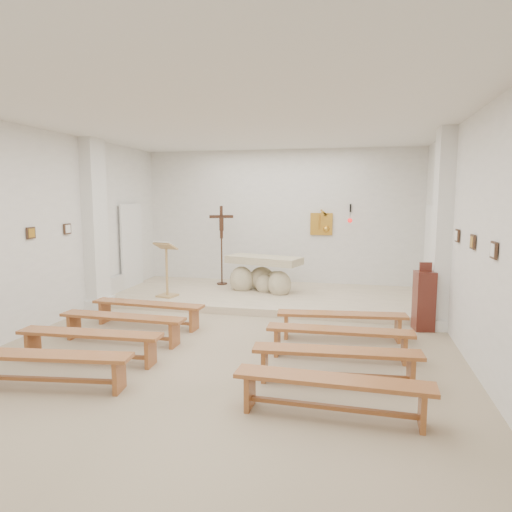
% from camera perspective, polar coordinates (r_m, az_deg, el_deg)
% --- Properties ---
extents(ground, '(7.00, 10.00, 0.00)m').
position_cam_1_polar(ground, '(7.16, -3.85, -11.60)').
color(ground, tan).
rests_on(ground, ground).
extents(wall_left, '(0.02, 10.00, 3.50)m').
position_cam_1_polar(wall_left, '(8.47, -27.28, 2.68)').
color(wall_left, white).
rests_on(wall_left, ground).
extents(wall_right, '(0.02, 10.00, 3.50)m').
position_cam_1_polar(wall_right, '(6.70, 26.02, 1.70)').
color(wall_right, white).
rests_on(wall_right, ground).
extents(wall_back, '(7.00, 0.02, 3.50)m').
position_cam_1_polar(wall_back, '(11.65, 3.03, 4.58)').
color(wall_back, white).
rests_on(wall_back, ground).
extents(ceiling, '(7.00, 10.00, 0.02)m').
position_cam_1_polar(ceiling, '(6.86, -4.12, 17.14)').
color(ceiling, silver).
rests_on(ceiling, wall_back).
extents(sanctuary_platform, '(6.98, 3.00, 0.15)m').
position_cam_1_polar(sanctuary_platform, '(10.42, 1.60, -5.06)').
color(sanctuary_platform, beige).
rests_on(sanctuary_platform, ground).
extents(pilaster_left, '(0.26, 0.55, 3.50)m').
position_cam_1_polar(pilaster_left, '(10.02, -19.43, 3.70)').
color(pilaster_left, white).
rests_on(pilaster_left, ground).
extents(pilaster_right, '(0.26, 0.55, 3.50)m').
position_cam_1_polar(pilaster_right, '(8.63, 22.19, 3.03)').
color(pilaster_right, white).
rests_on(pilaster_right, ground).
extents(gold_wall_relief, '(0.55, 0.04, 0.55)m').
position_cam_1_polar(gold_wall_relief, '(11.50, 8.18, 3.98)').
color(gold_wall_relief, gold).
rests_on(gold_wall_relief, wall_back).
extents(sanctuary_lamp, '(0.11, 0.36, 0.44)m').
position_cam_1_polar(sanctuary_lamp, '(11.21, 11.67, 4.63)').
color(sanctuary_lamp, black).
rests_on(sanctuary_lamp, wall_back).
extents(station_frame_left_mid, '(0.03, 0.20, 0.20)m').
position_cam_1_polar(station_frame_left_mid, '(8.61, -26.32, 2.60)').
color(station_frame_left_mid, '#3E291B').
rests_on(station_frame_left_mid, wall_left).
extents(station_frame_left_rear, '(0.03, 0.20, 0.20)m').
position_cam_1_polar(station_frame_left_rear, '(9.41, -22.51, 3.15)').
color(station_frame_left_rear, '#3E291B').
rests_on(station_frame_left_rear, wall_left).
extents(station_frame_right_front, '(0.03, 0.20, 0.20)m').
position_cam_1_polar(station_frame_right_front, '(5.92, 27.59, 0.65)').
color(station_frame_right_front, '#3E291B').
rests_on(station_frame_right_front, wall_right).
extents(station_frame_right_mid, '(0.03, 0.20, 0.20)m').
position_cam_1_polar(station_frame_right_mid, '(6.89, 25.46, 1.62)').
color(station_frame_right_mid, '#3E291B').
rests_on(station_frame_right_mid, wall_right).
extents(station_frame_right_rear, '(0.03, 0.20, 0.20)m').
position_cam_1_polar(station_frame_right_rear, '(7.86, 23.86, 2.34)').
color(station_frame_right_rear, '#3E291B').
rests_on(station_frame_right_rear, wall_right).
extents(radiator_left, '(0.10, 0.85, 0.52)m').
position_cam_1_polar(radiator_left, '(10.83, -17.41, -3.87)').
color(radiator_left, silver).
rests_on(radiator_left, ground).
extents(radiator_right, '(0.10, 0.85, 0.52)m').
position_cam_1_polar(radiator_right, '(9.53, 21.41, -5.57)').
color(radiator_right, silver).
rests_on(radiator_right, ground).
extents(altar, '(1.85, 1.14, 0.89)m').
position_cam_1_polar(altar, '(10.57, 0.87, -2.57)').
color(altar, beige).
rests_on(altar, sanctuary_platform).
extents(lectern, '(0.50, 0.45, 1.23)m').
position_cam_1_polar(lectern, '(10.12, -11.15, -1.63)').
color(lectern, tan).
rests_on(lectern, sanctuary_platform).
extents(crucifix_stand, '(0.57, 0.26, 1.95)m').
position_cam_1_polar(crucifix_stand, '(11.31, -4.33, 2.09)').
color(crucifix_stand, '#3B2212').
rests_on(crucifix_stand, sanctuary_platform).
extents(potted_plant, '(0.49, 0.43, 0.51)m').
position_cam_1_polar(potted_plant, '(11.00, 0.46, -2.64)').
color(potted_plant, '#315220').
rests_on(potted_plant, sanctuary_platform).
extents(donation_pedestal, '(0.37, 0.37, 1.20)m').
position_cam_1_polar(donation_pedestal, '(8.52, 20.26, -5.23)').
color(donation_pedestal, '#5E251A').
rests_on(donation_pedestal, ground).
extents(bench_left_front, '(2.11, 0.48, 0.44)m').
position_cam_1_polar(bench_left_front, '(8.48, -13.36, -6.40)').
color(bench_left_front, '#9B552D').
rests_on(bench_left_front, ground).
extents(bench_right_front, '(2.11, 0.55, 0.44)m').
position_cam_1_polar(bench_right_front, '(7.66, 10.64, -7.82)').
color(bench_right_front, '#9B552D').
rests_on(bench_right_front, ground).
extents(bench_left_second, '(2.10, 0.41, 0.44)m').
position_cam_1_polar(bench_left_second, '(7.70, -16.36, -7.93)').
color(bench_left_second, '#9B552D').
rests_on(bench_left_second, ground).
extents(bench_right_second, '(2.10, 0.39, 0.44)m').
position_cam_1_polar(bench_right_second, '(6.78, 10.37, -9.84)').
color(bench_right_second, '#9B552D').
rests_on(bench_right_second, ground).
extents(bench_left_third, '(2.10, 0.42, 0.44)m').
position_cam_1_polar(bench_left_third, '(6.94, -20.04, -9.77)').
color(bench_left_third, '#9B552D').
rests_on(bench_left_third, ground).
extents(bench_right_third, '(2.11, 0.48, 0.44)m').
position_cam_1_polar(bench_right_third, '(5.92, 10.01, -12.44)').
color(bench_right_third, '#9B552D').
rests_on(bench_right_third, ground).
extents(bench_left_fourth, '(2.12, 0.59, 0.44)m').
position_cam_1_polar(bench_left_fourth, '(6.24, -24.65, -11.98)').
color(bench_left_fourth, '#9B552D').
rests_on(bench_left_fourth, ground).
extents(bench_right_fourth, '(2.10, 0.40, 0.44)m').
position_cam_1_polar(bench_right_fourth, '(5.07, 9.52, -15.94)').
color(bench_right_fourth, '#9B552D').
rests_on(bench_right_fourth, ground).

